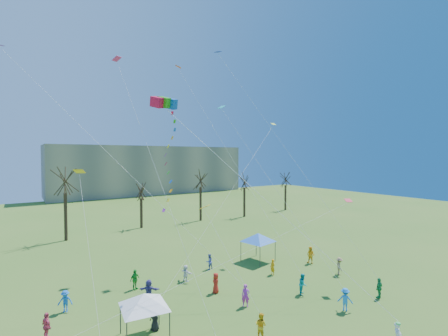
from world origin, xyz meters
TOP-DOWN VIEW (x-y plane):
  - distant_building at (22.00, 82.00)m, footprint 60.00×14.00m
  - bare_tree_row at (-0.31, 35.10)m, footprint 70.63×7.14m
  - big_box_kite at (-4.30, 7.60)m, footprint 5.65×7.83m
  - canopy_tent_white at (-7.52, 5.16)m, footprint 3.98×3.98m
  - canopy_tent_blue at (8.41, 12.64)m, footprint 4.16×4.16m
  - festival_crowd at (-0.62, 6.71)m, footprint 26.76×14.35m
  - small_kites_aloft at (-0.40, 11.02)m, footprint 28.27×17.98m

SIDE VIEW (x-z plane):
  - festival_crowd at x=-0.62m, z-range -0.07..1.79m
  - canopy_tent_white at x=-7.52m, z-range 1.04..4.05m
  - canopy_tent_blue at x=8.41m, z-range 1.10..4.28m
  - bare_tree_row at x=-0.31m, z-range 1.54..12.06m
  - distant_building at x=22.00m, z-range 0.00..15.00m
  - big_box_kite at x=-4.30m, z-range 0.80..22.09m
  - small_kites_aloft at x=-0.40m, z-range -3.12..32.21m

